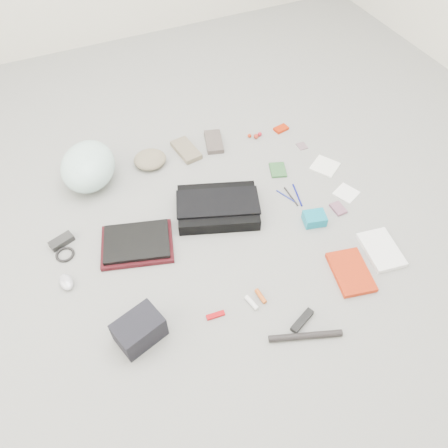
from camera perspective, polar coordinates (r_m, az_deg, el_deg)
name	(u,v)px	position (r m, az deg, el deg)	size (l,w,h in m)	color
ground_plane	(224,231)	(2.11, 0.00, -0.86)	(4.00, 4.00, 0.00)	gray
messenger_bag	(218,207)	(2.17, -0.81, 2.18)	(0.39, 0.28, 0.07)	black
bag_flap	(218,202)	(2.14, -0.82, 2.86)	(0.41, 0.18, 0.01)	black
laptop_sleeve	(137,244)	(2.09, -11.25, -2.61)	(0.33, 0.25, 0.02)	#3C0C11
laptop	(137,241)	(2.07, -11.34, -2.25)	(0.30, 0.22, 0.02)	black
bike_helmet	(88,166)	(2.38, -17.33, 7.21)	(0.27, 0.34, 0.21)	#C8F7EF
beanie	(150,159)	(2.45, -9.65, 8.33)	(0.18, 0.17, 0.06)	gray
mitten_left	(186,150)	(2.51, -4.97, 9.61)	(0.10, 0.20, 0.03)	#7D7059
mitten_right	(214,142)	(2.55, -1.33, 10.69)	(0.09, 0.19, 0.03)	#564B47
power_brick	(62,241)	(2.19, -20.45, -2.11)	(0.11, 0.05, 0.03)	black
cable_coil	(65,254)	(2.15, -20.06, -3.75)	(0.09, 0.09, 0.01)	black
mouse	(66,282)	(2.05, -19.92, -7.14)	(0.06, 0.09, 0.03)	silver
camera_bag	(139,330)	(1.80, -11.01, -13.42)	(0.19, 0.13, 0.12)	black
multitool	(216,315)	(1.86, -1.12, -11.83)	(0.08, 0.02, 0.01)	#9F0207
toiletry_tube_white	(252,303)	(1.89, 3.63, -10.22)	(0.02, 0.02, 0.07)	white
toiletry_tube_orange	(261,296)	(1.91, 4.81, -9.37)	(0.02, 0.02, 0.07)	#C85419
u_lock	(302,321)	(1.87, 10.16, -12.32)	(0.12, 0.03, 0.02)	black
bike_pump	(305,336)	(1.84, 10.59, -14.17)	(0.03, 0.03, 0.30)	black
book_red	(351,272)	(2.04, 16.23, -6.05)	(0.15, 0.23, 0.02)	red
book_white	(381,250)	(2.16, 19.85, -3.18)	(0.15, 0.22, 0.02)	white
notepad	(278,170)	(2.41, 7.05, 7.02)	(0.08, 0.11, 0.01)	#2D5D30
pen_blue	(286,197)	(2.28, 8.16, 3.57)	(0.01, 0.01, 0.13)	navy
pen_black	(291,196)	(2.28, 8.74, 3.59)	(0.01, 0.01, 0.14)	black
pen_navy	(297,195)	(2.29, 9.56, 3.76)	(0.01, 0.01, 0.15)	#080C6D
accordion_wallet	(314,219)	(2.17, 11.73, 0.71)	(0.10, 0.08, 0.05)	#0E87A6
card_deck	(338,209)	(2.27, 14.69, 1.97)	(0.06, 0.08, 0.02)	#8D5A71
napkin_top	(325,166)	(2.48, 13.05, 7.37)	(0.13, 0.13, 0.01)	white
napkin_bottom	(346,193)	(2.36, 15.68, 3.91)	(0.11, 0.11, 0.01)	white
lollipop_a	(249,136)	(2.60, 3.35, 11.45)	(0.02, 0.02, 0.02)	#A9280D
lollipop_b	(256,136)	(2.60, 4.22, 11.35)	(0.03, 0.03, 0.03)	maroon
lollipop_c	(260,134)	(2.62, 4.69, 11.62)	(0.02, 0.02, 0.02)	red
altoids_tin	(281,129)	(2.68, 7.46, 12.23)	(0.08, 0.05, 0.02)	red
stamp_sheet	(302,146)	(2.58, 10.15, 10.00)	(0.05, 0.06, 0.00)	gray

